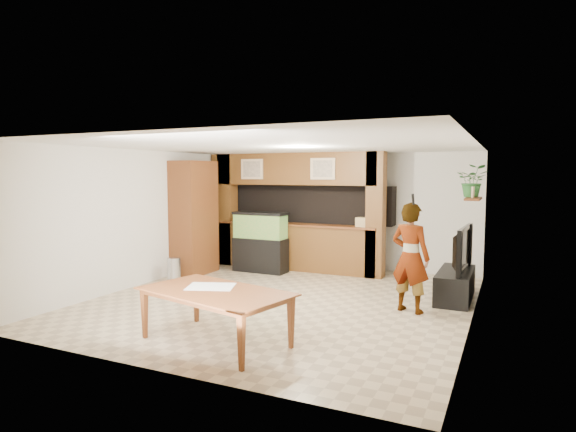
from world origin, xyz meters
The scene contains 20 objects.
floor centered at (0.00, 0.00, 0.00)m, with size 6.50×6.50×0.00m, color tan.
ceiling centered at (0.00, 0.00, 2.60)m, with size 6.50×6.50×0.00m, color white.
wall_back centered at (0.00, 3.25, 1.30)m, with size 6.00×6.00×0.00m, color beige.
wall_left centered at (-3.00, 0.00, 1.30)m, with size 6.50×6.50×0.00m, color beige.
wall_right centered at (3.00, 0.00, 1.30)m, with size 6.50×6.50×0.00m, color beige.
partition centered at (-0.95, 2.64, 1.31)m, with size 4.20×0.99×2.60m.
wall_clock centered at (-2.97, 1.00, 1.90)m, with size 0.05×0.25×0.25m.
wall_shelf centered at (2.85, 1.95, 1.70)m, with size 0.25×0.90×0.04m, color brown.
pantry_cabinet centered at (-2.70, 1.21, 1.21)m, with size 0.60×0.99×2.42m, color brown.
trash_can centered at (-2.55, 0.32, 0.24)m, with size 0.27×0.27×0.49m, color #B2B2B7.
aquarium centered at (-1.48, 1.95, 0.64)m, with size 1.19×0.45×1.32m.
tv_stand centered at (2.65, 1.29, 0.25)m, with size 0.54×1.48×0.49m, color black.
television centered at (2.65, 1.29, 0.88)m, with size 1.33×0.17×0.77m, color black.
photo_frame centered at (2.85, 1.79, 1.82)m, with size 0.03×0.15×0.20m, color tan.
potted_plant centered at (2.82, 2.15, 2.01)m, with size 0.53×0.46×0.59m, color #245C27.
person centered at (2.08, 0.21, 0.85)m, with size 0.62×0.41×1.71m, color #977053.
microphone centered at (2.13, 0.05, 1.76)m, with size 0.04×0.04×0.17m, color black.
dining_table centered at (0.11, -2.28, 0.34)m, with size 1.93×1.08×0.68m, color brown.
newspaper_a centered at (-0.04, -2.11, 0.68)m, with size 0.60×0.43×0.01m, color silver.
counter_box centered at (0.69, 2.45, 1.14)m, with size 0.30×0.20×0.20m, color tan.
Camera 1 is at (3.46, -7.25, 2.14)m, focal length 30.00 mm.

